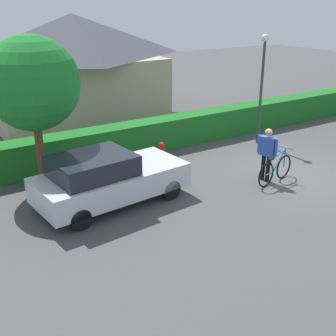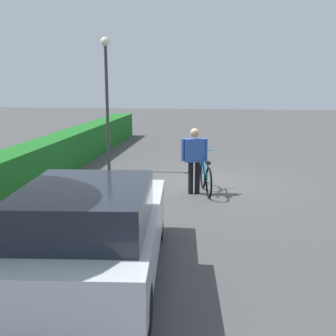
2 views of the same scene
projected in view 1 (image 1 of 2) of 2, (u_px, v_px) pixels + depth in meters
name	position (u px, v px, depth m)	size (l,w,h in m)	color
ground_plane	(293.00, 174.00, 13.89)	(60.00, 60.00, 0.00)	#474747
hedge_row	(208.00, 125.00, 17.22)	(19.57, 0.90, 1.13)	#1B6720
house_distant	(75.00, 68.00, 19.18)	(7.78, 4.74, 4.69)	tan
parked_car_near	(107.00, 178.00, 11.63)	(4.30, 2.20, 1.50)	silver
bicycle	(275.00, 170.00, 13.13)	(1.71, 0.54, 1.04)	black
person_rider	(267.00, 151.00, 13.09)	(0.32, 0.65, 1.67)	black
street_lamp	(262.00, 74.00, 15.92)	(0.28, 0.28, 4.10)	#38383D
tree_kerbside	(32.00, 84.00, 11.91)	(2.66, 2.66, 4.43)	brown
fire_hydrant	(162.00, 154.00, 14.50)	(0.20, 0.20, 0.81)	red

